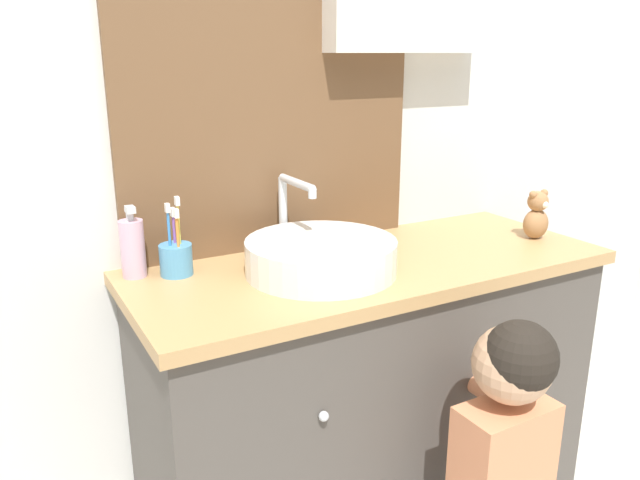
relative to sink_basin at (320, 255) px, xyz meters
The scene contains 7 objects.
wall_back 0.50m from the sink_basin, 59.35° to the left, with size 3.20×0.18×2.50m.
vanity_counter 0.51m from the sink_basin, ahead, with size 1.31×0.53×0.88m.
sink_basin is the anchor object (origin of this frame).
toothbrush_holder 0.36m from the sink_basin, 153.96° to the left, with size 0.08×0.08×0.20m.
soap_dispenser 0.47m from the sink_basin, 154.95° to the left, with size 0.06×0.06×0.18m.
child_figure 0.65m from the sink_basin, 58.52° to the right, with size 0.24×0.44×0.86m.
teddy_bear 0.72m from the sink_basin, ahead, with size 0.08×0.07×0.15m.
Camera 1 is at (-0.90, -0.99, 1.42)m, focal length 35.00 mm.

